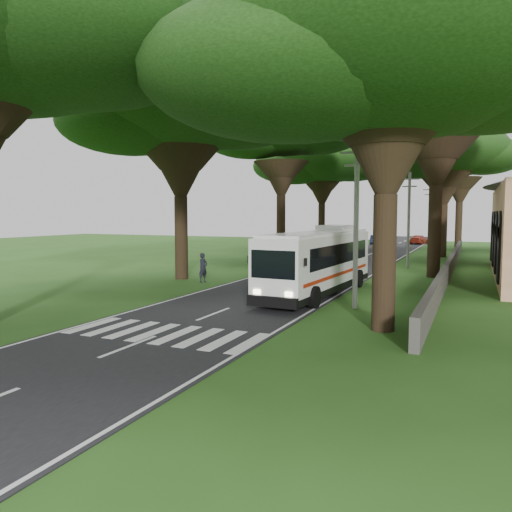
{
  "coord_description": "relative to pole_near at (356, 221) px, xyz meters",
  "views": [
    {
      "loc": [
        10.7,
        -17.51,
        4.55
      ],
      "look_at": [
        -0.39,
        7.61,
        2.2
      ],
      "focal_mm": 35.0,
      "sensor_mm": 36.0,
      "label": 1
    }
  ],
  "objects": [
    {
      "name": "road",
      "position": [
        -5.5,
        19.0,
        -4.17
      ],
      "size": [
        8.0,
        120.0,
        0.04
      ],
      "primitive_type": "cube",
      "color": "black",
      "rests_on": "ground"
    },
    {
      "name": "tree_l_mida",
      "position": [
        -13.5,
        6.0,
        7.35
      ],
      "size": [
        13.86,
        13.86,
        14.62
      ],
      "color": "black",
      "rests_on": "ground"
    },
    {
      "name": "tree_r_near",
      "position": [
        2.0,
        -4.0,
        6.44
      ],
      "size": [
        15.83,
        15.83,
        14.04
      ],
      "color": "black",
      "rests_on": "ground"
    },
    {
      "name": "distant_car_c",
      "position": [
        -2.5,
        53.93,
        -3.5
      ],
      "size": [
        2.6,
        4.75,
        1.31
      ],
      "primitive_type": "imported",
      "rotation": [
        0.0,
        0.0,
        2.96
      ],
      "color": "maroon",
      "rests_on": "road"
    },
    {
      "name": "tree_r_mida",
      "position": [
        2.5,
        14.0,
        9.05
      ],
      "size": [
        13.92,
        13.92,
        16.37
      ],
      "color": "black",
      "rests_on": "ground"
    },
    {
      "name": "coach_bus",
      "position": [
        -2.8,
        3.29,
        -2.28
      ],
      "size": [
        3.34,
        12.12,
        3.54
      ],
      "rotation": [
        0.0,
        0.0,
        -0.06
      ],
      "color": "white",
      "rests_on": "ground"
    },
    {
      "name": "tree_r_midb",
      "position": [
        2.0,
        32.0,
        6.73
      ],
      "size": [
        12.43,
        12.43,
        13.74
      ],
      "color": "black",
      "rests_on": "ground"
    },
    {
      "name": "pole_near",
      "position": [
        0.0,
        0.0,
        0.0
      ],
      "size": [
        1.6,
        0.24,
        8.0
      ],
      "color": "gray",
      "rests_on": "ground"
    },
    {
      "name": "ground",
      "position": [
        -5.5,
        -6.0,
        -4.18
      ],
      "size": [
        140.0,
        140.0,
        0.0
      ],
      "primitive_type": "plane",
      "color": "#244B15",
      "rests_on": "ground"
    },
    {
      "name": "pole_far",
      "position": [
        0.0,
        40.0,
        0.0
      ],
      "size": [
        1.6,
        0.24,
        8.0
      ],
      "color": "gray",
      "rests_on": "ground"
    },
    {
      "name": "tree_l_midb",
      "position": [
        -13.0,
        24.0,
        8.7
      ],
      "size": [
        13.17,
        13.17,
        15.89
      ],
      "color": "black",
      "rests_on": "ground"
    },
    {
      "name": "distant_car_b",
      "position": [
        -8.5,
        51.5,
        -3.5
      ],
      "size": [
        1.87,
        4.1,
        1.3
      ],
      "primitive_type": "imported",
      "rotation": [
        0.0,
        0.0,
        0.13
      ],
      "color": "navy",
      "rests_on": "road"
    },
    {
      "name": "pedestrian",
      "position": [
        -11.22,
        5.02,
        -3.21
      ],
      "size": [
        0.62,
        0.8,
        1.95
      ],
      "primitive_type": "imported",
      "rotation": [
        0.0,
        0.0,
        1.33
      ],
      "color": "black",
      "rests_on": "ground"
    },
    {
      "name": "tree_l_far",
      "position": [
        -14.0,
        42.0,
        7.68
      ],
      "size": [
        16.02,
        16.02,
        15.34
      ],
      "color": "black",
      "rests_on": "ground"
    },
    {
      "name": "pole_mid",
      "position": [
        0.0,
        20.0,
        0.0
      ],
      "size": [
        1.6,
        0.24,
        8.0
      ],
      "color": "gray",
      "rests_on": "ground"
    },
    {
      "name": "distant_car_a",
      "position": [
        -8.5,
        27.87,
        -3.5
      ],
      "size": [
        2.52,
        4.08,
        1.3
      ],
      "primitive_type": "imported",
      "rotation": [
        0.0,
        0.0,
        3.42
      ],
      "color": "silver",
      "rests_on": "road"
    },
    {
      "name": "property_wall",
      "position": [
        3.5,
        18.0,
        -3.58
      ],
      "size": [
        0.35,
        50.0,
        1.2
      ],
      "primitive_type": "cube",
      "color": "#383533",
      "rests_on": "ground"
    },
    {
      "name": "crosswalk",
      "position": [
        -5.5,
        -8.0,
        -4.18
      ],
      "size": [
        8.0,
        3.0,
        0.01
      ],
      "primitive_type": "cube",
      "color": "silver",
      "rests_on": "ground"
    },
    {
      "name": "tree_r_far",
      "position": [
        3.0,
        50.0,
        7.98
      ],
      "size": [
        12.96,
        12.96,
        15.11
      ],
      "color": "black",
      "rests_on": "ground"
    }
  ]
}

